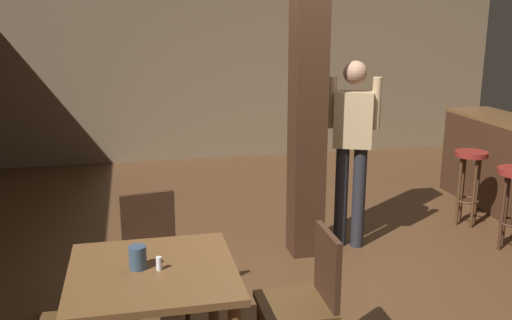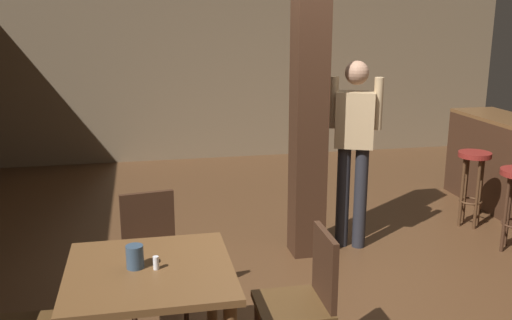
% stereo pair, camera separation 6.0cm
% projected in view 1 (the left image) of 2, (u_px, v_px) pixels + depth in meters
% --- Properties ---
extents(ground_plane, '(10.80, 10.80, 0.00)m').
position_uv_depth(ground_plane, '(351.00, 287.00, 4.54)').
color(ground_plane, '#4C301C').
extents(wall_back, '(8.00, 0.10, 2.80)m').
position_uv_depth(wall_back, '(242.00, 64.00, 8.45)').
color(wall_back, '#756047').
rests_on(wall_back, ground_plane).
extents(pillar, '(0.28, 0.28, 2.80)m').
position_uv_depth(pillar, '(308.00, 100.00, 4.88)').
color(pillar, '#382114').
rests_on(pillar, ground_plane).
extents(dining_table, '(0.91, 0.91, 0.75)m').
position_uv_depth(dining_table, '(154.00, 291.00, 3.16)').
color(dining_table, brown).
rests_on(dining_table, ground_plane).
extents(chair_east, '(0.43, 0.43, 0.89)m').
position_uv_depth(chair_east, '(308.00, 296.00, 3.34)').
color(chair_east, '#4C3319').
rests_on(chair_east, ground_plane).
extents(chair_north, '(0.48, 0.48, 0.89)m').
position_uv_depth(chair_north, '(153.00, 251.00, 3.97)').
color(chair_north, '#4C3319').
rests_on(chair_north, ground_plane).
extents(napkin_cup, '(0.10, 0.10, 0.13)m').
position_uv_depth(napkin_cup, '(138.00, 257.00, 3.12)').
color(napkin_cup, '#33475B').
rests_on(napkin_cup, dining_table).
extents(salt_shaker, '(0.03, 0.03, 0.08)m').
position_uv_depth(salt_shaker, '(159.00, 263.00, 3.11)').
color(salt_shaker, silver).
rests_on(salt_shaker, dining_table).
extents(standing_person, '(0.46, 0.32, 1.72)m').
position_uv_depth(standing_person, '(352.00, 141.00, 5.12)').
color(standing_person, tan).
rests_on(standing_person, ground_plane).
extents(bar_counter, '(0.56, 2.05, 1.01)m').
position_uv_depth(bar_counter, '(509.00, 168.00, 6.07)').
color(bar_counter, brown).
rests_on(bar_counter, ground_plane).
extents(bar_stool_mid, '(0.32, 0.32, 0.78)m').
position_uv_depth(bar_stool_mid, '(470.00, 171.00, 5.76)').
color(bar_stool_mid, maroon).
rests_on(bar_stool_mid, ground_plane).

